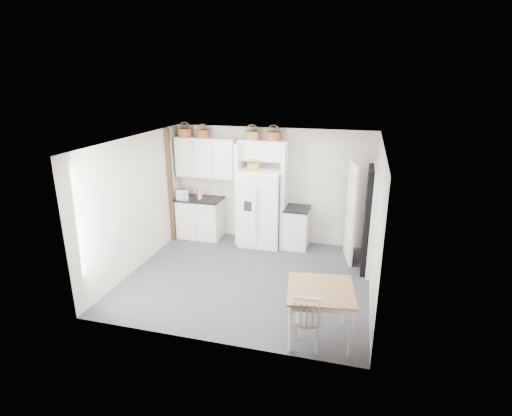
% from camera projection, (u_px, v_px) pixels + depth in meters
% --- Properties ---
extents(floor, '(4.50, 4.50, 0.00)m').
position_uv_depth(floor, '(248.00, 278.00, 7.62)').
color(floor, '#37363B').
rests_on(floor, ground).
extents(ceiling, '(4.50, 4.50, 0.00)m').
position_uv_depth(ceiling, '(247.00, 141.00, 6.80)').
color(ceiling, white).
rests_on(ceiling, wall_back).
extents(wall_back, '(4.50, 0.00, 4.50)m').
position_uv_depth(wall_back, '(272.00, 185.00, 9.05)').
color(wall_back, silver).
rests_on(wall_back, floor).
extents(wall_left, '(0.00, 4.00, 4.00)m').
position_uv_depth(wall_left, '(136.00, 204.00, 7.77)').
color(wall_left, silver).
rests_on(wall_left, floor).
extents(wall_right, '(0.00, 4.00, 4.00)m').
position_uv_depth(wall_right, '(376.00, 225.00, 6.66)').
color(wall_right, silver).
rests_on(wall_right, floor).
extents(refrigerator, '(0.90, 0.72, 1.73)m').
position_uv_depth(refrigerator, '(261.00, 208.00, 8.90)').
color(refrigerator, white).
rests_on(refrigerator, floor).
extents(base_cab_left, '(1.00, 0.63, 0.92)m').
position_uv_depth(base_cab_left, '(201.00, 218.00, 9.44)').
color(base_cab_left, silver).
rests_on(base_cab_left, floor).
extents(base_cab_right, '(0.50, 0.60, 0.88)m').
position_uv_depth(base_cab_right, '(297.00, 228.00, 8.88)').
color(base_cab_right, silver).
rests_on(base_cab_right, floor).
extents(dining_table, '(1.06, 1.06, 0.78)m').
position_uv_depth(dining_table, '(319.00, 313.00, 5.80)').
color(dining_table, brown).
rests_on(dining_table, floor).
extents(windsor_chair, '(0.46, 0.42, 0.89)m').
position_uv_depth(windsor_chair, '(307.00, 320.00, 5.54)').
color(windsor_chair, silver).
rests_on(windsor_chair, floor).
extents(counter_left, '(1.04, 0.67, 0.04)m').
position_uv_depth(counter_left, '(200.00, 199.00, 9.29)').
color(counter_left, black).
rests_on(counter_left, base_cab_left).
extents(counter_right, '(0.54, 0.64, 0.04)m').
position_uv_depth(counter_right, '(297.00, 209.00, 8.74)').
color(counter_right, black).
rests_on(counter_right, base_cab_right).
extents(toaster, '(0.32, 0.24, 0.20)m').
position_uv_depth(toaster, '(183.00, 193.00, 9.28)').
color(toaster, silver).
rests_on(toaster, counter_left).
extents(cookbook_red, '(0.06, 0.16, 0.23)m').
position_uv_depth(cookbook_red, '(199.00, 194.00, 9.17)').
color(cookbook_red, '#A7100B').
rests_on(cookbook_red, counter_left).
extents(cookbook_cream, '(0.03, 0.15, 0.23)m').
position_uv_depth(cookbook_cream, '(200.00, 194.00, 9.16)').
color(cookbook_cream, beige).
rests_on(cookbook_cream, counter_left).
extents(basket_upper_a, '(0.33, 0.33, 0.18)m').
position_uv_depth(basket_upper_a, '(185.00, 133.00, 9.02)').
color(basket_upper_a, brown).
rests_on(basket_upper_a, upper_cabinet).
extents(basket_upper_b, '(0.29, 0.29, 0.17)m').
position_uv_depth(basket_upper_b, '(203.00, 134.00, 8.92)').
color(basket_upper_b, brown).
rests_on(basket_upper_b, upper_cabinet).
extents(basket_bridge_a, '(0.32, 0.32, 0.18)m').
position_uv_depth(basket_bridge_a, '(252.00, 135.00, 8.63)').
color(basket_bridge_a, olive).
rests_on(basket_bridge_a, bridge_cabinet).
extents(basket_bridge_b, '(0.32, 0.32, 0.18)m').
position_uv_depth(basket_bridge_b, '(273.00, 136.00, 8.52)').
color(basket_bridge_b, brown).
rests_on(basket_bridge_b, bridge_cabinet).
extents(basket_fridge_a, '(0.26, 0.26, 0.14)m').
position_uv_depth(basket_fridge_a, '(253.00, 167.00, 8.55)').
color(basket_fridge_a, olive).
rests_on(basket_fridge_a, refrigerator).
extents(upper_cabinet, '(1.40, 0.34, 0.90)m').
position_uv_depth(upper_cabinet, '(206.00, 157.00, 9.07)').
color(upper_cabinet, silver).
rests_on(upper_cabinet, wall_back).
extents(bridge_cabinet, '(1.12, 0.34, 0.45)m').
position_uv_depth(bridge_cabinet, '(264.00, 150.00, 8.67)').
color(bridge_cabinet, silver).
rests_on(bridge_cabinet, wall_back).
extents(fridge_panel_left, '(0.08, 0.60, 2.30)m').
position_uv_depth(fridge_panel_left, '(240.00, 193.00, 8.98)').
color(fridge_panel_left, silver).
rests_on(fridge_panel_left, floor).
extents(fridge_panel_right, '(0.08, 0.60, 2.30)m').
position_uv_depth(fridge_panel_right, '(285.00, 197.00, 8.73)').
color(fridge_panel_right, silver).
rests_on(fridge_panel_right, floor).
extents(trim_post, '(0.09, 0.09, 2.60)m').
position_uv_depth(trim_post, '(170.00, 186.00, 8.99)').
color(trim_post, '#452D17').
rests_on(trim_post, floor).
extents(doorway_void, '(0.18, 0.85, 2.05)m').
position_uv_depth(doorway_void, '(369.00, 220.00, 7.68)').
color(doorway_void, black).
rests_on(doorway_void, floor).
extents(door_slab, '(0.21, 0.79, 2.05)m').
position_uv_depth(door_slab, '(351.00, 213.00, 8.08)').
color(door_slab, white).
rests_on(door_slab, floor).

